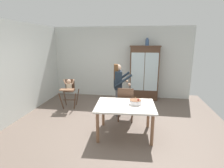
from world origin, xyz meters
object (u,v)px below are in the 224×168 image
object	(u,v)px
high_chair_with_toddler	(69,88)
adult_person	(118,84)
ceramic_vase	(147,42)
birthday_cake	(135,102)
dining_table	(125,109)
dining_chair_far_side	(126,102)
china_cabinet	(144,73)

from	to	relation	value
high_chair_with_toddler	adult_person	world-z (taller)	adult_person
ceramic_vase	birthday_cake	world-z (taller)	ceramic_vase
high_chair_with_toddler	adult_person	bearing A→B (deg)	-22.28
dining_table	birthday_cake	xyz separation A→B (m)	(0.23, 0.07, 0.15)
ceramic_vase	dining_chair_far_side	distance (m)	2.65
high_chair_with_toddler	dining_table	distance (m)	2.49
dining_chair_far_side	dining_table	bearing A→B (deg)	93.77
high_chair_with_toddler	dining_table	world-z (taller)	high_chair_with_toddler
adult_person	dining_chair_far_side	distance (m)	0.62
china_cabinet	dining_table	size ratio (longest dim) A/B	1.44
china_cabinet	dining_table	xyz separation A→B (m)	(-0.47, -2.77, -0.36)
ceramic_vase	dining_table	distance (m)	3.19
ceramic_vase	high_chair_with_toddler	distance (m)	3.17
dining_table	high_chair_with_toddler	bearing A→B (deg)	142.46
china_cabinet	high_chair_with_toddler	world-z (taller)	china_cabinet
dining_table	dining_chair_far_side	world-z (taller)	dining_chair_far_side
china_cabinet	adult_person	size ratio (longest dim) A/B	1.31
china_cabinet	high_chair_with_toddler	bearing A→B (deg)	-153.00
birthday_cake	dining_chair_far_side	world-z (taller)	dining_chair_far_side
ceramic_vase	high_chair_with_toddler	size ratio (longest dim) A/B	0.28
birthday_cake	dining_table	bearing A→B (deg)	-163.52
high_chair_with_toddler	dining_chair_far_side	distance (m)	2.09
high_chair_with_toddler	dining_table	xyz separation A→B (m)	(1.98, -1.52, -0.01)
dining_chair_far_side	ceramic_vase	bearing A→B (deg)	-105.67
ceramic_vase	birthday_cake	bearing A→B (deg)	-96.53
china_cabinet	ceramic_vase	distance (m)	1.12
high_chair_with_toddler	birthday_cake	bearing A→B (deg)	-41.71
ceramic_vase	dining_chair_far_side	bearing A→B (deg)	-105.83
ceramic_vase	dining_chair_far_side	world-z (taller)	ceramic_vase
adult_person	dining_chair_far_side	world-z (taller)	adult_person
high_chair_with_toddler	dining_chair_far_side	world-z (taller)	dining_chair_far_side
birthday_cake	ceramic_vase	bearing A→B (deg)	83.47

